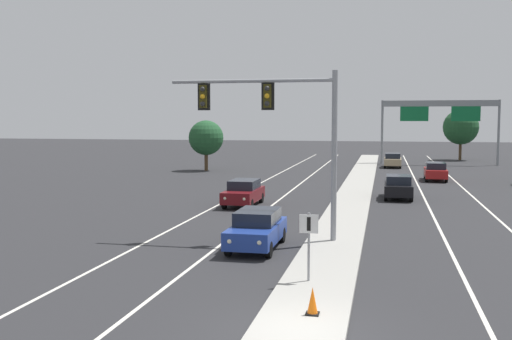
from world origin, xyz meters
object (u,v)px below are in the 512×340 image
median_sign_post (309,237)px  tree_far_right_b (461,127)px  car_receding_red (436,171)px  car_receding_tan (393,160)px  car_oncoming_blue (257,229)px  overhead_signal_mast (281,119)px  car_receding_black (398,186)px  tree_far_left_a (206,138)px  traffic_cone_median_nose (313,301)px  highway_sign_gantry (440,111)px  car_oncoming_darkred (244,192)px

median_sign_post → tree_far_right_b: bearing=79.2°
car_receding_red → car_receding_tan: size_ratio=1.01×
median_sign_post → car_oncoming_blue: 5.79m
car_receding_red → overhead_signal_mast: bearing=-107.2°
car_receding_black → car_receding_tan: 26.20m
car_receding_black → tree_far_left_a: size_ratio=0.86×
traffic_cone_median_nose → tree_far_right_b: tree_far_right_b is taller
car_receding_black → traffic_cone_median_nose: (-2.74, -25.40, -0.31)m
highway_sign_gantry → tree_far_right_b: (3.38, 8.47, -1.92)m
car_oncoming_darkred → car_receding_black: size_ratio=1.00×
car_oncoming_blue → tree_far_left_a: bearing=110.1°
traffic_cone_median_nose → highway_sign_gantry: size_ratio=0.06×
tree_far_left_a → tree_far_right_b: 35.22m
car_receding_black → traffic_cone_median_nose: size_ratio=6.04×
overhead_signal_mast → car_receding_black: (5.30, 15.50, -4.49)m
car_receding_red → tree_far_right_b: tree_far_right_b is taller
overhead_signal_mast → highway_sign_gantry: bearing=77.4°
traffic_cone_median_nose → car_oncoming_darkred: bearing=108.3°
car_receding_black → tree_far_right_b: size_ratio=0.69×
car_oncoming_blue → car_oncoming_darkred: (-3.35, 11.76, 0.00)m
car_oncoming_darkred → traffic_cone_median_nose: bearing=-71.7°
overhead_signal_mast → traffic_cone_median_nose: (2.56, -9.90, -4.80)m
car_receding_tan → car_receding_black: bearing=-89.9°
car_receding_red → tree_far_left_a: bearing=166.3°
car_oncoming_blue → tree_far_right_b: 59.17m
car_receding_tan → tree_far_right_b: bearing=58.1°
car_receding_red → highway_sign_gantry: size_ratio=0.34×
highway_sign_gantry → tree_far_right_b: 9.32m
car_oncoming_darkred → highway_sign_gantry: highway_sign_gantry is taller
car_oncoming_darkred → tree_far_right_b: bearing=68.4°
car_receding_tan → highway_sign_gantry: bearing=45.9°
car_oncoming_darkred → tree_far_left_a: (-9.52, 23.47, 2.55)m
overhead_signal_mast → tree_far_left_a: 36.32m
car_oncoming_darkred → tree_far_left_a: size_ratio=0.87×
car_receding_red → traffic_cone_median_nose: bearing=-99.2°
median_sign_post → car_oncoming_darkred: median_sign_post is taller
car_receding_black → highway_sign_gantry: size_ratio=0.34×
median_sign_post → tree_far_right_b: size_ratio=0.34×
car_receding_black → car_oncoming_blue: bearing=-109.4°
highway_sign_gantry → tree_far_left_a: highway_sign_gantry is taller
car_oncoming_blue → car_receding_black: 18.14m
car_oncoming_blue → overhead_signal_mast: bearing=65.9°
car_oncoming_blue → highway_sign_gantry: bearing=77.0°
median_sign_post → tree_far_right_b: 63.43m
median_sign_post → car_receding_red: bearing=79.2°
car_oncoming_darkred → car_receding_tan: size_ratio=1.00×
car_oncoming_blue → car_receding_red: same height
car_oncoming_blue → highway_sign_gantry: size_ratio=0.34×
car_receding_black → car_receding_red: bearing=75.0°
traffic_cone_median_nose → highway_sign_gantry: bearing=82.0°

